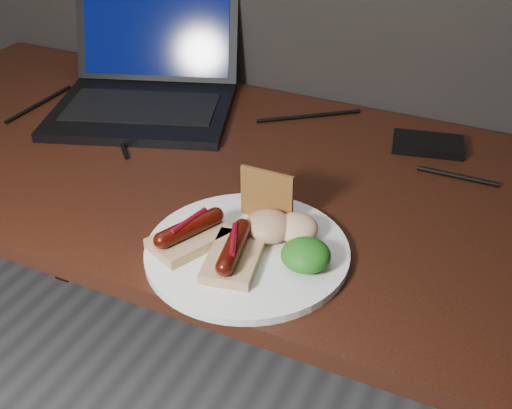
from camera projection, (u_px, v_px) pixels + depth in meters
The scene contains 11 objects.
desk at pixel (178, 194), 1.24m from camera, with size 1.40×0.70×0.75m.
laptop at pixel (147, 81), 1.35m from camera, with size 0.46×0.47×0.25m.
hard_drive at pixel (428, 144), 1.21m from camera, with size 0.13×0.08×0.02m, color black.
desk_cables at pixel (210, 127), 1.27m from camera, with size 0.94×0.38×0.01m.
plate at pixel (247, 251), 0.93m from camera, with size 0.30×0.30×0.01m, color white.
bread_sausage_left at pixel (190, 234), 0.93m from camera, with size 0.11×0.13×0.04m.
bread_sausage_center at pixel (234, 253), 0.89m from camera, with size 0.09×0.13×0.04m.
crispbread at pixel (267, 195), 0.97m from camera, with size 0.09×0.01×0.09m, color #99622A.
salad_greens at pixel (306, 255), 0.88m from camera, with size 0.07×0.07×0.04m, color #1D5911.
salsa_mound at pixel (268, 226), 0.94m from camera, with size 0.07×0.07×0.04m, color maroon.
coleslaw_mound at pixel (297, 227), 0.94m from camera, with size 0.06×0.06×0.04m, color beige.
Camera 1 is at (0.59, 0.50, 1.33)m, focal length 45.00 mm.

